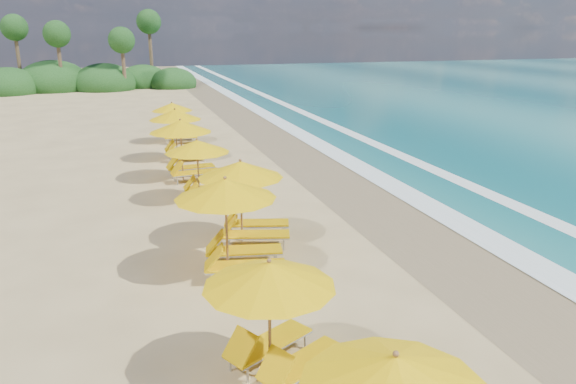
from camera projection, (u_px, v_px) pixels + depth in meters
ground at (288, 228)px, 17.65m from camera, size 160.00×160.00×0.00m
wet_sand at (400, 216)px, 18.78m from camera, size 4.00×160.00×0.01m
surf_foam at (468, 208)px, 19.54m from camera, size 4.00×160.00×0.01m
station_2 at (277, 310)px, 9.80m from camera, size 3.18×3.18×2.39m
station_3 at (234, 220)px, 14.00m from camera, size 3.16×3.02×2.63m
station_4 at (248, 196)px, 16.16m from camera, size 3.18×3.08×2.54m
station_5 at (203, 166)px, 20.03m from camera, size 2.60×2.41×2.37m
station_6 at (186, 145)px, 22.90m from camera, size 2.94×2.76×2.60m
station_7 at (180, 131)px, 26.39m from camera, size 2.72×2.51×2.52m
station_8 at (176, 120)px, 30.46m from camera, size 2.60×2.43×2.28m
treeline at (64, 81)px, 56.21m from camera, size 25.80×8.80×9.74m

